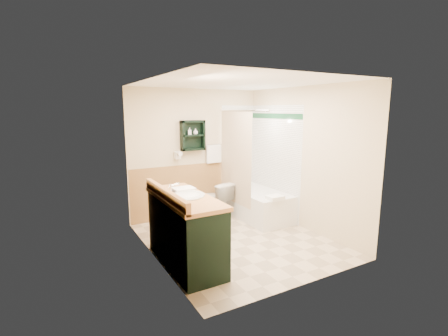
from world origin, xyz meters
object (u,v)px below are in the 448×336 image
(bathtub, at_px, (256,204))
(vanity, at_px, (185,230))
(wall_shelf, at_px, (193,135))
(toilet, at_px, (216,200))
(vanity_book, at_px, (165,186))
(hair_dryer, at_px, (177,155))
(soap_bottle_a, at_px, (190,133))
(soap_bottle_b, at_px, (196,132))

(bathtub, bearing_deg, vanity, -149.78)
(wall_shelf, distance_m, toilet, 1.29)
(toilet, height_order, vanity_book, vanity_book)
(toilet, bearing_deg, vanity_book, 29.97)
(hair_dryer, height_order, toilet, hair_dryer)
(wall_shelf, bearing_deg, vanity, -117.39)
(toilet, distance_m, vanity_book, 2.00)
(vanity, bearing_deg, soap_bottle_a, 64.22)
(bathtub, bearing_deg, vanity_book, -157.91)
(hair_dryer, bearing_deg, vanity, -108.75)
(wall_shelf, height_order, vanity_book, wall_shelf)
(wall_shelf, distance_m, soap_bottle_b, 0.08)
(hair_dryer, xyz_separation_m, vanity_book, (-0.76, -1.48, -0.18))
(toilet, bearing_deg, hair_dryer, -32.02)
(hair_dryer, height_order, vanity_book, hair_dryer)
(wall_shelf, height_order, toilet, wall_shelf)
(vanity, bearing_deg, soap_bottle_b, 61.16)
(hair_dryer, relative_size, soap_bottle_a, 1.86)
(toilet, distance_m, soap_bottle_a, 1.35)
(bathtub, distance_m, toilet, 0.77)
(wall_shelf, height_order, soap_bottle_a, wall_shelf)
(hair_dryer, xyz_separation_m, soap_bottle_b, (0.35, -0.03, 0.41))
(vanity_book, bearing_deg, bathtub, 32.91)
(soap_bottle_a, distance_m, soap_bottle_b, 0.12)
(vanity_book, xyz_separation_m, soap_bottle_b, (1.11, 1.45, 0.59))
(hair_dryer, distance_m, vanity, 1.99)
(vanity_book, bearing_deg, toilet, 51.69)
(vanity, bearing_deg, bathtub, 30.22)
(bathtub, bearing_deg, wall_shelf, 149.28)
(wall_shelf, bearing_deg, bathtub, -30.72)
(bathtub, xyz_separation_m, soap_bottle_b, (-0.97, 0.60, 1.35))
(vanity_book, bearing_deg, soap_bottle_a, 66.32)
(bathtub, xyz_separation_m, soap_bottle_a, (-1.09, 0.60, 1.34))
(bathtub, xyz_separation_m, toilet, (-0.67, 0.38, 0.08))
(hair_dryer, relative_size, vanity_book, 1.21)
(toilet, xyz_separation_m, soap_bottle_a, (-0.42, 0.22, 1.26))
(soap_bottle_a, bearing_deg, wall_shelf, 4.54)
(toilet, relative_size, soap_bottle_b, 6.26)
(wall_shelf, xyz_separation_m, vanity_book, (-1.06, -1.46, -0.53))
(hair_dryer, height_order, soap_bottle_b, soap_bottle_b)
(wall_shelf, height_order, soap_bottle_b, wall_shelf)
(vanity, relative_size, bathtub, 0.97)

